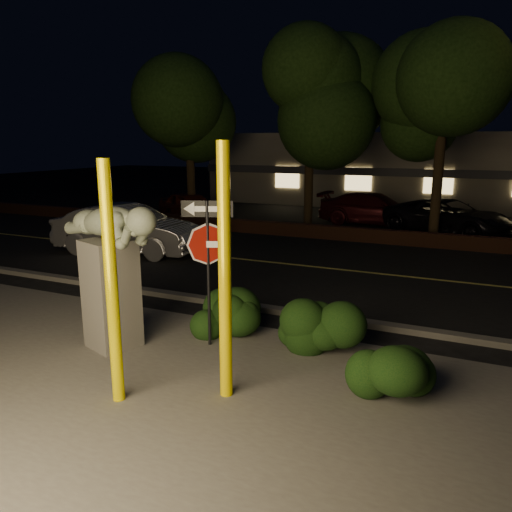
{
  "coord_description": "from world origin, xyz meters",
  "views": [
    {
      "loc": [
        3.98,
        -6.42,
        3.56
      ],
      "look_at": [
        0.49,
        1.32,
        1.6
      ],
      "focal_mm": 35.0,
      "sensor_mm": 36.0,
      "label": 1
    }
  ],
  "objects_px": {
    "yellow_pole_right": "(225,275)",
    "parked_car_darkred": "(374,209)",
    "parked_car_dark": "(448,217)",
    "signpost": "(208,244)",
    "sculpture": "(110,260)",
    "parked_car_red": "(191,207)",
    "silver_sedan": "(128,230)",
    "yellow_pole_left": "(112,286)"
  },
  "relations": [
    {
      "from": "sculpture",
      "to": "parked_car_darkred",
      "type": "xyz_separation_m",
      "value": [
        1.48,
        15.21,
        -0.91
      ]
    },
    {
      "from": "yellow_pole_right",
      "to": "signpost",
      "type": "xyz_separation_m",
      "value": [
        -1.1,
        1.47,
        0.06
      ]
    },
    {
      "from": "yellow_pole_left",
      "to": "yellow_pole_right",
      "type": "relative_size",
      "value": 0.94
    },
    {
      "from": "yellow_pole_right",
      "to": "sculpture",
      "type": "xyz_separation_m",
      "value": [
        -2.58,
        0.72,
        -0.19
      ]
    },
    {
      "from": "yellow_pole_left",
      "to": "sculpture",
      "type": "bearing_deg",
      "value": 130.91
    },
    {
      "from": "parked_car_red",
      "to": "yellow_pole_right",
      "type": "bearing_deg",
      "value": -120.35
    },
    {
      "from": "yellow_pole_left",
      "to": "yellow_pole_right",
      "type": "xyz_separation_m",
      "value": [
        1.32,
        0.74,
        0.11
      ]
    },
    {
      "from": "sculpture",
      "to": "parked_car_red",
      "type": "distance_m",
      "value": 14.33
    },
    {
      "from": "silver_sedan",
      "to": "parked_car_red",
      "type": "bearing_deg",
      "value": 8.19
    },
    {
      "from": "sculpture",
      "to": "parked_car_red",
      "type": "xyz_separation_m",
      "value": [
        -6.31,
        12.84,
        -0.94
      ]
    },
    {
      "from": "silver_sedan",
      "to": "parked_car_red",
      "type": "relative_size",
      "value": 1.24
    },
    {
      "from": "silver_sedan",
      "to": "yellow_pole_left",
      "type": "bearing_deg",
      "value": -148.68
    },
    {
      "from": "sculpture",
      "to": "silver_sedan",
      "type": "bearing_deg",
      "value": 146.1
    },
    {
      "from": "parked_car_red",
      "to": "parked_car_darkred",
      "type": "bearing_deg",
      "value": -46.63
    },
    {
      "from": "yellow_pole_left",
      "to": "signpost",
      "type": "height_order",
      "value": "yellow_pole_left"
    },
    {
      "from": "yellow_pole_left",
      "to": "yellow_pole_right",
      "type": "distance_m",
      "value": 1.51
    },
    {
      "from": "parked_car_darkred",
      "to": "parked_car_dark",
      "type": "bearing_deg",
      "value": -107.17
    },
    {
      "from": "yellow_pole_right",
      "to": "parked_car_dark",
      "type": "bearing_deg",
      "value": 82.51
    },
    {
      "from": "yellow_pole_right",
      "to": "parked_car_darkred",
      "type": "relative_size",
      "value": 0.75
    },
    {
      "from": "yellow_pole_left",
      "to": "yellow_pole_right",
      "type": "bearing_deg",
      "value": 29.46
    },
    {
      "from": "silver_sedan",
      "to": "parked_car_dark",
      "type": "height_order",
      "value": "silver_sedan"
    },
    {
      "from": "signpost",
      "to": "parked_car_darkred",
      "type": "bearing_deg",
      "value": 69.1
    },
    {
      "from": "yellow_pole_right",
      "to": "sculpture",
      "type": "bearing_deg",
      "value": 164.49
    },
    {
      "from": "yellow_pole_right",
      "to": "parked_car_red",
      "type": "relative_size",
      "value": 0.93
    },
    {
      "from": "yellow_pole_left",
      "to": "silver_sedan",
      "type": "height_order",
      "value": "yellow_pole_left"
    },
    {
      "from": "yellow_pole_left",
      "to": "signpost",
      "type": "bearing_deg",
      "value": 84.52
    },
    {
      "from": "sculpture",
      "to": "parked_car_darkred",
      "type": "distance_m",
      "value": 15.31
    },
    {
      "from": "silver_sedan",
      "to": "parked_car_darkred",
      "type": "distance_m",
      "value": 10.87
    },
    {
      "from": "parked_car_darkred",
      "to": "parked_car_dark",
      "type": "height_order",
      "value": "parked_car_darkred"
    },
    {
      "from": "sculpture",
      "to": "parked_car_darkred",
      "type": "height_order",
      "value": "sculpture"
    },
    {
      "from": "yellow_pole_right",
      "to": "parked_car_darkred",
      "type": "xyz_separation_m",
      "value": [
        -1.1,
        15.93,
        -1.1
      ]
    },
    {
      "from": "yellow_pole_right",
      "to": "parked_car_dark",
      "type": "height_order",
      "value": "yellow_pole_right"
    },
    {
      "from": "signpost",
      "to": "sculpture",
      "type": "distance_m",
      "value": 1.68
    },
    {
      "from": "yellow_pole_left",
      "to": "sculpture",
      "type": "distance_m",
      "value": 1.93
    },
    {
      "from": "signpost",
      "to": "parked_car_red",
      "type": "relative_size",
      "value": 0.67
    },
    {
      "from": "yellow_pole_right",
      "to": "parked_car_red",
      "type": "distance_m",
      "value": 16.25
    },
    {
      "from": "yellow_pole_left",
      "to": "parked_car_darkred",
      "type": "bearing_deg",
      "value": 89.27
    },
    {
      "from": "sculpture",
      "to": "parked_car_dark",
      "type": "relative_size",
      "value": 0.53
    },
    {
      "from": "yellow_pole_right",
      "to": "parked_car_dark",
      "type": "relative_size",
      "value": 0.73
    },
    {
      "from": "yellow_pole_right",
      "to": "parked_car_darkred",
      "type": "distance_m",
      "value": 16.01
    },
    {
      "from": "yellow_pole_right",
      "to": "parked_car_red",
      "type": "bearing_deg",
      "value": 123.25
    },
    {
      "from": "sculpture",
      "to": "silver_sedan",
      "type": "relative_size",
      "value": 0.54
    }
  ]
}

